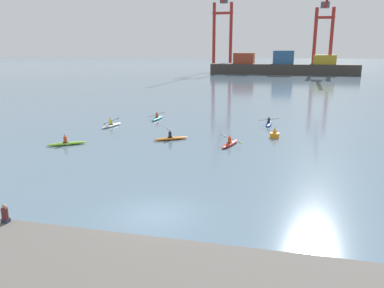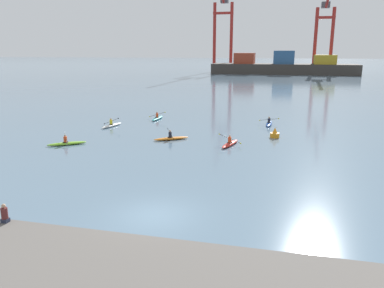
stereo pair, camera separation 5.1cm
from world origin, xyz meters
TOP-DOWN VIEW (x-y plane):
  - ground_plane at (0.00, 0.00)m, footprint 800.00×800.00m
  - container_barge at (5.50, 122.92)m, footprint 50.08×11.62m
  - gantry_crane_west at (-17.74, 132.13)m, footprint 7.76×18.23m
  - gantry_crane_west_mid at (19.02, 128.57)m, footprint 6.79×17.20m
  - channel_buoy at (5.46, 19.60)m, footprint 0.90×0.90m
  - kayak_red at (1.67, 15.53)m, footprint 2.16×3.44m
  - kayak_white at (-12.25, 20.91)m, footprint 2.12×3.45m
  - kayak_blue at (4.66, 26.06)m, footprint 2.27×3.42m
  - kayak_teal at (-8.77, 26.37)m, footprint 2.21×3.41m
  - kayak_lime at (-12.51, 12.22)m, footprint 3.11×2.48m
  - kayak_orange at (-4.02, 16.31)m, footprint 3.16×2.38m
  - seated_onlooker at (-6.04, -3.41)m, footprint 0.32×0.30m

SIDE VIEW (x-z plane):
  - ground_plane at x=0.00m, z-range 0.00..0.00m
  - kayak_blue at x=4.66m, z-range -0.30..0.65m
  - kayak_lime at x=-12.51m, z-range -0.35..0.69m
  - kayak_orange at x=-4.02m, z-range -0.32..0.67m
  - kayak_red at x=1.67m, z-range -0.32..0.67m
  - kayak_white at x=-12.25m, z-range -0.37..0.71m
  - kayak_teal at x=-8.77m, z-range -0.33..0.67m
  - channel_buoy at x=5.46m, z-range -0.14..0.86m
  - seated_onlooker at x=-6.04m, z-range 0.51..1.40m
  - container_barge at x=5.50m, z-range -1.38..6.72m
  - gantry_crane_west_mid at x=19.02m, z-range 0.45..30.83m
  - gantry_crane_west at x=-17.74m, z-range 0.16..34.85m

